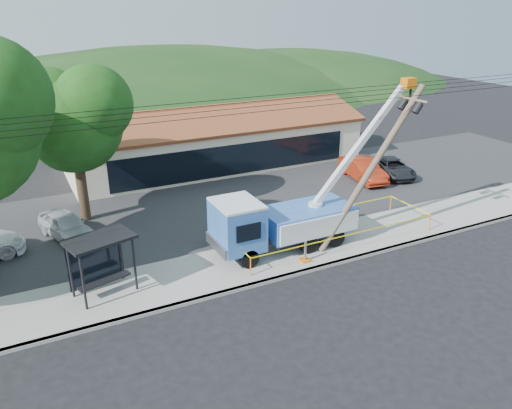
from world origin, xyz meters
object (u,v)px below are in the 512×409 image
object	(u,v)px
bus_shelter	(99,251)
car_red	(362,181)
leaning_pole	(377,160)
car_dark	(392,177)
car_silver	(68,239)
utility_truck	(281,220)

from	to	relation	value
bus_shelter	car_red	world-z (taller)	bus_shelter
leaning_pole	car_dark	distance (m)	12.24
car_red	bus_shelter	bearing A→B (deg)	-151.27
leaning_pole	bus_shelter	bearing A→B (deg)	175.47
bus_shelter	car_silver	distance (m)	6.83
leaning_pole	car_red	distance (m)	10.90
bus_shelter	car_dark	distance (m)	23.06
utility_truck	car_dark	size ratio (longest dim) A/B	2.49
car_red	utility_truck	bearing A→B (deg)	-138.10
utility_truck	leaning_pole	bearing A→B (deg)	-14.19
leaning_pole	car_silver	size ratio (longest dim) A/B	1.96
leaning_pole	car_dark	xyz separation A→B (m)	(8.32, 7.76, -4.50)
leaning_pole	utility_truck	bearing A→B (deg)	165.81
leaning_pole	bus_shelter	distance (m)	13.90
car_red	car_dark	distance (m)	2.52
leaning_pole	car_red	xyz separation A→B (m)	(5.82, 8.04, -4.50)
utility_truck	bus_shelter	distance (m)	8.89
bus_shelter	car_silver	bearing A→B (deg)	80.53
utility_truck	car_dark	distance (m)	14.74
bus_shelter	car_dark	size ratio (longest dim) A/B	0.68
utility_truck	car_silver	size ratio (longest dim) A/B	2.72
car_dark	leaning_pole	bearing A→B (deg)	-120.89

